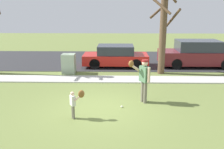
% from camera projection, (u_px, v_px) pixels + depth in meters
% --- Properties ---
extents(ground_plane, '(48.00, 48.00, 0.00)m').
position_uv_depth(ground_plane, '(104.00, 80.00, 12.46)').
color(ground_plane, olive).
extents(sidewalk_strip, '(36.00, 1.20, 0.06)m').
position_uv_depth(sidewalk_strip, '(104.00, 79.00, 12.55)').
color(sidewalk_strip, beige).
rests_on(sidewalk_strip, ground).
extents(road_surface, '(36.00, 6.80, 0.02)m').
position_uv_depth(road_surface, '(108.00, 60.00, 17.38)').
color(road_surface, '#2D2D30').
rests_on(road_surface, ground).
extents(person_adult, '(0.85, 0.53, 1.70)m').
position_uv_depth(person_adult, '(143.00, 76.00, 9.28)').
color(person_adult, '#6B6656').
rests_on(person_adult, ground).
extents(person_child, '(0.53, 0.29, 1.00)m').
position_uv_depth(person_child, '(75.00, 100.00, 7.99)').
color(person_child, '#6B6656').
rests_on(person_child, ground).
extents(baseball, '(0.07, 0.07, 0.07)m').
position_uv_depth(baseball, '(122.00, 107.00, 9.04)').
color(baseball, white).
rests_on(baseball, ground).
extents(utility_cabinet, '(0.72, 0.66, 1.10)m').
position_uv_depth(utility_cabinet, '(69.00, 64.00, 13.67)').
color(utility_cabinet, '#9EB293').
rests_on(utility_cabinet, ground).
extents(street_tree_near, '(1.84, 1.88, 4.70)m').
position_uv_depth(street_tree_near, '(163.00, 28.00, 13.13)').
color(street_tree_near, brown).
rests_on(street_tree_near, ground).
extents(parked_hatchback_red, '(4.00, 1.75, 1.33)m').
position_uv_depth(parked_hatchback_red, '(116.00, 56.00, 15.24)').
color(parked_hatchback_red, red).
rests_on(parked_hatchback_red, road_surface).
extents(parked_suv_maroon, '(4.70, 1.90, 1.63)m').
position_uv_depth(parked_suv_maroon, '(197.00, 54.00, 15.25)').
color(parked_suv_maroon, maroon).
rests_on(parked_suv_maroon, road_surface).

